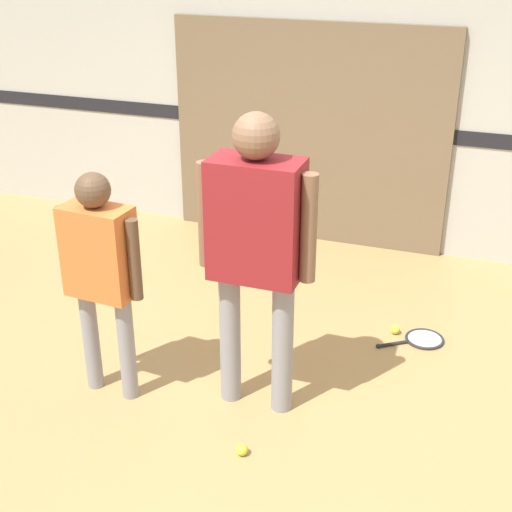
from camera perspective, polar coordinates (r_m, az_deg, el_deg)
name	(u,v)px	position (r m, az deg, el deg)	size (l,w,h in m)	color
ground_plane	(234,408)	(4.27, -1.75, -12.05)	(16.00, 16.00, 0.00)	tan
wall_back	(349,57)	(5.98, 7.44, 15.54)	(16.00, 0.07, 3.20)	beige
wall_panel	(308,135)	(6.13, 4.20, 9.61)	(2.38, 0.05, 1.87)	#756047
person_instructor	(256,236)	(3.77, 0.00, 1.63)	(0.66, 0.27, 1.74)	gray
person_student_left	(100,263)	(4.06, -12.35, -0.57)	(0.53, 0.24, 1.39)	gray
racket_spare_on_floor	(422,339)	(5.00, 13.11, -6.51)	(0.48, 0.40, 0.03)	#28282D
tennis_ball_near_instructor	(242,450)	(3.94, -1.13, -15.23)	(0.07, 0.07, 0.07)	#CCE038
tennis_ball_by_spare_racket	(395,329)	(5.03, 11.09, -5.79)	(0.07, 0.07, 0.07)	#CCE038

